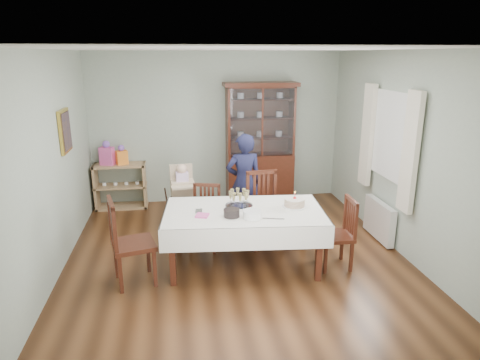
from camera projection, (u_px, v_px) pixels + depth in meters
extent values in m
plane|color=#593319|center=(237.00, 258.00, 5.77)|extent=(5.00, 5.00, 0.00)
plane|color=#9EAA99|center=(217.00, 128.00, 7.76)|extent=(4.50, 0.00, 4.50)
plane|color=#9EAA99|center=(49.00, 168.00, 5.06)|extent=(0.00, 5.00, 5.00)
plane|color=#9EAA99|center=(403.00, 155.00, 5.71)|extent=(0.00, 5.00, 5.00)
plane|color=white|center=(236.00, 49.00, 5.01)|extent=(5.00, 5.00, 0.00)
cube|color=#431A10|center=(244.00, 213.00, 5.38)|extent=(1.99, 1.22, 0.06)
cube|color=white|center=(244.00, 211.00, 5.37)|extent=(2.09, 1.32, 0.01)
cube|color=#431A10|center=(259.00, 178.00, 7.90)|extent=(1.20, 0.45, 0.90)
cube|color=white|center=(262.00, 123.00, 7.42)|extent=(1.12, 0.01, 1.16)
cube|color=#431A10|center=(261.00, 84.00, 7.42)|extent=(1.30, 0.48, 0.07)
cube|color=tan|center=(122.00, 206.00, 7.67)|extent=(0.90, 0.38, 0.04)
cube|color=tan|center=(121.00, 186.00, 7.57)|extent=(0.90, 0.38, 0.03)
cube|color=tan|center=(119.00, 165.00, 7.46)|extent=(0.90, 0.38, 0.04)
cube|color=tan|center=(96.00, 187.00, 7.51)|extent=(0.04, 0.38, 0.80)
cube|color=tan|center=(145.00, 185.00, 7.63)|extent=(0.04, 0.38, 0.80)
cube|color=gold|center=(65.00, 131.00, 5.74)|extent=(0.04, 0.48, 0.58)
cube|color=white|center=(391.00, 136.00, 5.94)|extent=(0.04, 1.02, 1.22)
cube|color=silver|center=(410.00, 153.00, 5.37)|extent=(0.07, 0.30, 1.55)
cube|color=silver|center=(367.00, 135.00, 6.55)|extent=(0.07, 0.30, 1.55)
cube|color=white|center=(379.00, 220.00, 6.28)|extent=(0.10, 0.80, 0.55)
cube|color=#431A10|center=(205.00, 221.00, 5.95)|extent=(0.50, 0.50, 0.05)
cube|color=#431A10|center=(207.00, 200.00, 6.05)|extent=(0.38, 0.14, 0.48)
cube|color=#431A10|center=(265.00, 213.00, 6.04)|extent=(0.51, 0.51, 0.05)
cube|color=#431A10|center=(261.00, 189.00, 6.16)|extent=(0.45, 0.08, 0.56)
cube|color=#431A10|center=(133.00, 245.00, 5.03)|extent=(0.58, 0.58, 0.05)
cube|color=#431A10|center=(112.00, 224.00, 4.87)|extent=(0.15, 0.45, 0.56)
cube|color=#431A10|center=(335.00, 236.00, 5.43)|extent=(0.42, 0.42, 0.05)
cube|color=#431A10|center=(350.00, 217.00, 5.39)|extent=(0.05, 0.39, 0.48)
imported|color=#161732|center=(244.00, 182.00, 6.53)|extent=(0.57, 0.39, 1.52)
cube|color=tan|center=(183.00, 188.00, 6.54)|extent=(0.37, 0.33, 0.24)
cube|color=tan|center=(182.00, 176.00, 6.48)|extent=(0.35, 0.09, 0.28)
cube|color=tan|center=(182.00, 183.00, 6.51)|extent=(0.38, 0.19, 0.03)
cube|color=silver|center=(182.00, 178.00, 6.49)|extent=(0.19, 0.16, 0.18)
sphere|color=beige|center=(182.00, 169.00, 6.45)|extent=(0.15, 0.15, 0.15)
cylinder|color=silver|center=(239.00, 206.00, 5.49)|extent=(0.35, 0.35, 0.01)
torus|color=silver|center=(239.00, 205.00, 5.49)|extent=(0.36, 0.36, 0.01)
cylinder|color=white|center=(294.00, 206.00, 5.48)|extent=(0.30, 0.30, 0.02)
cylinder|color=brown|center=(295.00, 202.00, 5.46)|extent=(0.26, 0.26, 0.09)
cylinder|color=silver|center=(295.00, 199.00, 5.45)|extent=(0.26, 0.26, 0.01)
cylinder|color=#F24C4C|center=(295.00, 195.00, 5.44)|extent=(0.01, 0.01, 0.07)
sphere|color=yellow|center=(295.00, 192.00, 5.42)|extent=(0.02, 0.02, 0.02)
cylinder|color=black|center=(232.00, 213.00, 5.14)|extent=(0.22, 0.22, 0.09)
cylinder|color=white|center=(252.00, 214.00, 5.09)|extent=(0.28, 0.28, 0.10)
cube|color=#DC519D|center=(202.00, 215.00, 5.16)|extent=(0.19, 0.19, 0.02)
cube|color=silver|center=(273.00, 219.00, 5.07)|extent=(0.26, 0.09, 0.01)
cube|color=#DC519D|center=(107.00, 156.00, 7.36)|extent=(0.26, 0.21, 0.31)
sphere|color=#E533B2|center=(106.00, 144.00, 7.30)|extent=(0.12, 0.12, 0.12)
cube|color=orange|center=(122.00, 157.00, 7.41)|extent=(0.22, 0.19, 0.24)
sphere|color=#E533B2|center=(121.00, 148.00, 7.36)|extent=(0.11, 0.11, 0.11)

